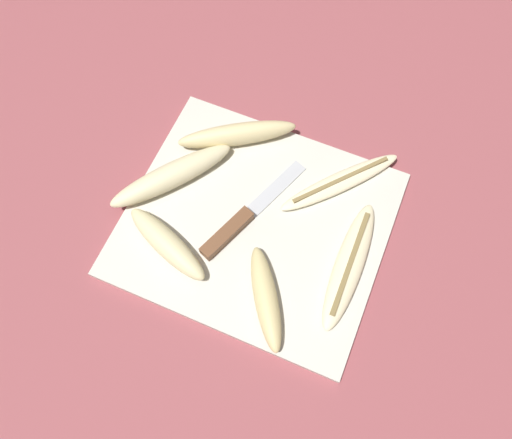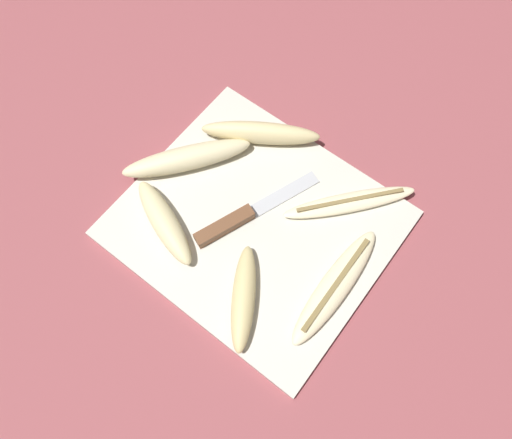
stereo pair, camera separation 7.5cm
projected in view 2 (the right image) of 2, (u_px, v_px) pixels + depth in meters
The scene contains 9 objects.
ground_plane at pixel (256, 225), 0.77m from camera, with size 4.00×4.00×0.00m, color #93474C.
cutting_board at pixel (256, 224), 0.77m from camera, with size 0.39×0.34×0.01m.
knife at pixel (236, 220), 0.75m from camera, with size 0.10×0.21×0.02m.
banana_cream_curved at pixel (187, 158), 0.78m from camera, with size 0.16×0.19×0.04m.
banana_spotted_left at pixel (244, 298), 0.70m from camera, with size 0.11×0.15×0.03m.
banana_ripe_center at pixel (261, 133), 0.80m from camera, with size 0.18×0.13×0.04m.
banana_soft_right at pixel (164, 222), 0.74m from camera, with size 0.16×0.09×0.03m.
banana_pale_long at pixel (335, 286), 0.71m from camera, with size 0.04×0.21×0.02m.
banana_bright_far at pixel (349, 202), 0.76m from camera, with size 0.16×0.18×0.02m.
Camera 2 is at (0.18, -0.23, 0.71)m, focal length 35.00 mm.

